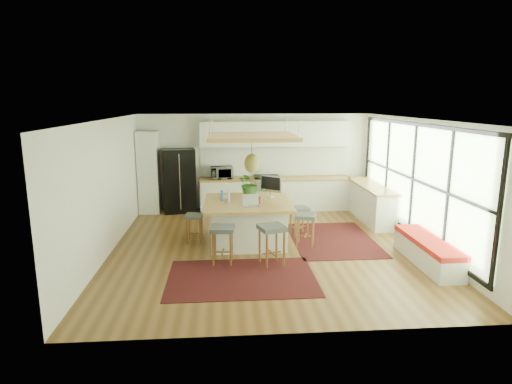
{
  "coord_description": "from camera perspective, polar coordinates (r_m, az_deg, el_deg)",
  "views": [
    {
      "loc": [
        -0.91,
        -8.72,
        3.07
      ],
      "look_at": [
        -0.2,
        0.5,
        1.1
      ],
      "focal_mm": 30.26,
      "sensor_mm": 36.0,
      "label": 1
    }
  ],
  "objects": [
    {
      "name": "back_counter_top",
      "position": [
        12.19,
        2.55,
        1.76
      ],
      "size": [
        4.24,
        0.64,
        0.05
      ],
      "primitive_type": "cube",
      "color": "#A67C3B",
      "rests_on": "back_counter_base"
    },
    {
      "name": "range",
      "position": [
        12.24,
        1.37,
        -0.1
      ],
      "size": [
        0.76,
        0.62,
        1.0
      ],
      "primitive_type": null,
      "color": "#A5A5AA",
      "rests_on": "floor"
    },
    {
      "name": "microwave",
      "position": [
        12.06,
        -4.55,
        2.74
      ],
      "size": [
        0.64,
        0.4,
        0.41
      ],
      "primitive_type": "imported",
      "rotation": [
        0.0,
        0.0,
        0.1
      ],
      "color": "#A5A5AA",
      "rests_on": "back_counter_top"
    },
    {
      "name": "island_plant",
      "position": [
        9.76,
        -0.81,
        0.81
      ],
      "size": [
        0.81,
        0.83,
        0.49
      ],
      "primitive_type": "imported",
      "rotation": [
        0.0,
        0.0,
        0.58
      ],
      "color": "#1E4C19",
      "rests_on": "island"
    },
    {
      "name": "wall_back",
      "position": [
        12.38,
        -0.15,
        4.04
      ],
      "size": [
        6.5,
        0.0,
        6.5
      ],
      "primitive_type": "plane",
      "rotation": [
        1.57,
        0.0,
        0.0
      ],
      "color": "white",
      "rests_on": "ground"
    },
    {
      "name": "island",
      "position": [
        9.46,
        -1.1,
        -3.97
      ],
      "size": [
        1.85,
        1.85,
        0.93
      ],
      "primitive_type": null,
      "color": "#A67C3B",
      "rests_on": "floor"
    },
    {
      "name": "fridge",
      "position": [
        12.16,
        -10.11,
        1.69
      ],
      "size": [
        0.97,
        0.8,
        1.77
      ],
      "primitive_type": null,
      "rotation": [
        0.0,
        0.0,
        0.14
      ],
      "color": "black",
      "rests_on": "floor"
    },
    {
      "name": "window_wall",
      "position": [
        9.79,
        20.62,
        1.43
      ],
      "size": [
        0.1,
        6.2,
        2.6
      ],
      "primitive_type": null,
      "color": "black",
      "rests_on": "wall_right"
    },
    {
      "name": "pantry",
      "position": [
        12.23,
        -13.96,
        2.52
      ],
      "size": [
        0.55,
        0.6,
        2.25
      ],
      "primitive_type": "cube",
      "color": "white",
      "rests_on": "floor"
    },
    {
      "name": "floor",
      "position": [
        9.29,
        1.48,
        -7.27
      ],
      "size": [
        7.0,
        7.0,
        0.0
      ],
      "primitive_type": "plane",
      "color": "brown",
      "rests_on": "ground"
    },
    {
      "name": "ceiling_panel",
      "position": [
        9.2,
        -0.58,
        5.66
      ],
      "size": [
        1.86,
        1.86,
        0.8
      ],
      "primitive_type": null,
      "color": "#A67C3B",
      "rests_on": "ceiling"
    },
    {
      "name": "right_counter_top",
      "position": [
        11.59,
        15.03,
        0.82
      ],
      "size": [
        0.64,
        2.54,
        0.05
      ],
      "primitive_type": "cube",
      "color": "#A67C3B",
      "rests_on": "right_counter_base"
    },
    {
      "name": "stool_near_left",
      "position": [
        8.32,
        -4.42,
        -7.08
      ],
      "size": [
        0.47,
        0.47,
        0.73
      ],
      "primitive_type": null,
      "rotation": [
        0.0,
        0.0,
        -0.1
      ],
      "color": "#464B4D",
      "rests_on": "floor"
    },
    {
      "name": "stool_right_front",
      "position": [
        9.32,
        6.56,
        -5.0
      ],
      "size": [
        0.51,
        0.51,
        0.7
      ],
      "primitive_type": null,
      "rotation": [
        0.0,
        0.0,
        1.29
      ],
      "color": "#464B4D",
      "rests_on": "floor"
    },
    {
      "name": "right_counter_base",
      "position": [
        11.69,
        14.9,
        -1.39
      ],
      "size": [
        0.6,
        2.5,
        0.88
      ],
      "primitive_type": "cube",
      "color": "white",
      "rests_on": "floor"
    },
    {
      "name": "backsplash",
      "position": [
        12.41,
        2.4,
        4.05
      ],
      "size": [
        4.2,
        0.02,
        0.8
      ],
      "primitive_type": "cube",
      "color": "white",
      "rests_on": "wall_back"
    },
    {
      "name": "stool_right_back",
      "position": [
        10.01,
        5.72,
        -3.77
      ],
      "size": [
        0.47,
        0.47,
        0.67
      ],
      "primitive_type": null,
      "rotation": [
        0.0,
        0.0,
        1.78
      ],
      "color": "#464B4D",
      "rests_on": "floor"
    },
    {
      "name": "island_bowl",
      "position": [
        9.65,
        -4.22,
        -0.68
      ],
      "size": [
        0.25,
        0.25,
        0.05
      ],
      "primitive_type": "imported",
      "rotation": [
        0.0,
        0.0,
        0.34
      ],
      "color": "beige",
      "rests_on": "island"
    },
    {
      "name": "window_bench",
      "position": [
        8.91,
        21.72,
        -7.31
      ],
      "size": [
        0.52,
        2.0,
        0.5
      ],
      "primitive_type": null,
      "color": "white",
      "rests_on": "floor"
    },
    {
      "name": "laptop",
      "position": [
        8.88,
        -0.65,
        -1.13
      ],
      "size": [
        0.34,
        0.36,
        0.25
      ],
      "primitive_type": null,
      "rotation": [
        0.0,
        0.0,
        0.03
      ],
      "color": "#A5A5AA",
      "rests_on": "island"
    },
    {
      "name": "rug_near",
      "position": [
        7.76,
        -1.91,
        -11.25
      ],
      "size": [
        2.6,
        1.8,
        0.01
      ],
      "primitive_type": "cube",
      "color": "black",
      "rests_on": "floor"
    },
    {
      "name": "ceiling",
      "position": [
        8.78,
        1.58,
        9.6
      ],
      "size": [
        7.0,
        7.0,
        0.0
      ],
      "primitive_type": "plane",
      "rotation": [
        3.14,
        0.0,
        0.0
      ],
      "color": "white",
      "rests_on": "ground"
    },
    {
      "name": "monitor",
      "position": [
        9.67,
        1.98,
        0.8
      ],
      "size": [
        0.54,
        0.48,
        0.5
      ],
      "primitive_type": null,
      "rotation": [
        0.0,
        0.0,
        -0.65
      ],
      "color": "#A5A5AA",
      "rests_on": "island"
    },
    {
      "name": "wall_left",
      "position": [
        9.19,
        -19.07,
        0.57
      ],
      "size": [
        0.0,
        7.0,
        7.0
      ],
      "primitive_type": "plane",
      "rotation": [
        1.57,
        0.0,
        1.57
      ],
      "color": "white",
      "rests_on": "ground"
    },
    {
      "name": "island_bottle_2",
      "position": [
        9.04,
        0.58,
        -1.05
      ],
      "size": [
        0.07,
        0.07,
        0.19
      ],
      "primitive_type": "cylinder",
      "color": "#953138",
      "rests_on": "island"
    },
    {
      "name": "back_counter_base",
      "position": [
        12.28,
        2.53,
        -0.35
      ],
      "size": [
        4.2,
        0.6,
        0.88
      ],
      "primitive_type": "cube",
      "color": "white",
      "rests_on": "floor"
    },
    {
      "name": "upper_cabinets",
      "position": [
        12.16,
        2.52,
        7.68
      ],
      "size": [
        4.2,
        0.34,
        0.7
      ],
      "primitive_type": "cube",
      "color": "white",
      "rests_on": "wall_back"
    },
    {
      "name": "stool_near_right",
      "position": [
        8.22,
        2.1,
        -7.28
      ],
      "size": [
        0.57,
        0.57,
        0.78
      ],
      "primitive_type": null,
      "rotation": [
        0.0,
        0.0,
        0.3
      ],
      "color": "#464B4D",
      "rests_on": "floor"
    },
    {
      "name": "island_bottle_0",
      "position": [
        9.4,
        -4.5,
        -0.58
      ],
      "size": [
        0.07,
        0.07,
        0.19
      ],
      "primitive_type": "cylinder",
      "color": "#3885E2",
      "rests_on": "island"
    },
    {
      "name": "island_bottle_1",
      "position": [
        9.16,
        -3.56,
        -0.91
      ],
      "size": [
        0.07,
        0.07,
        0.19
      ],
      "primitive_type": "cylinder",
      "color": "silver",
      "rests_on": "island"
    },
    {
      "name": "stool_left_side",
      "position": [
        9.6,
        -8.13,
        -4.53
      ],
      "size": [
        0.41,
        0.41,
        0.63
      ],
      "primitive_type": null,
      "rotation": [
        0.0,
        0.0,
        -1.67
      ],
      "color": "#464B4D",
      "rests_on": "floor"
    },
    {
      "name": "rug_right",
      "position": [
        9.92,
        10.07,
        -6.17
      ],
      "size": [
        1.8,
        2.6,
        0.01
      ],
      "primitive_type": "cube",
      "color": "black",
      "rests_on": "floor"
    },
    {
      "name": "wall_right",
      "position": [
        9.82,
        20.76,
        1.14
      ],
      "size": [
        0.0,
        7.0,
        7.0
      ],
      "primitive_type": "plane",
      "rotation": [
        1.57,
        0.0,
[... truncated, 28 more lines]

